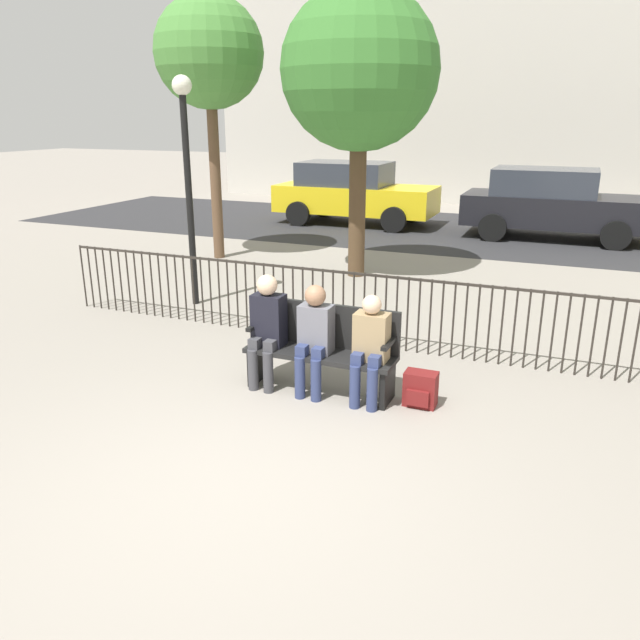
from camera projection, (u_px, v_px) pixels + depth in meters
name	position (u px, v px, depth m)	size (l,w,h in m)	color
ground_plane	(233.00, 481.00, 5.02)	(80.00, 80.00, 0.00)	gray
park_bench	(323.00, 346.00, 6.56)	(1.60, 0.45, 0.92)	black
seated_person_0	(267.00, 324.00, 6.60)	(0.34, 0.39, 1.23)	#3D3D42
seated_person_1	(314.00, 334.00, 6.41)	(0.34, 0.39, 1.17)	navy
seated_person_2	(370.00, 344.00, 6.20)	(0.34, 0.39, 1.13)	navy
backpack	(420.00, 389.00, 6.27)	(0.33, 0.24, 0.36)	maroon
fence_railing	(364.00, 303.00, 7.79)	(9.01, 0.03, 0.95)	#2D2823
tree_1	(209.00, 54.00, 11.66)	(2.06, 2.06, 4.95)	brown
tree_2	(360.00, 71.00, 10.35)	(2.66, 2.66, 4.85)	#4C3823
lamp_post	(186.00, 156.00, 9.04)	(0.28, 0.28, 3.34)	black
street_surface	(474.00, 233.00, 15.56)	(24.00, 6.00, 0.01)	#2B2B2D
parked_car_0	(353.00, 192.00, 16.58)	(4.20, 1.94, 1.62)	yellow
parked_car_2	(553.00, 203.00, 14.57)	(4.20, 1.94, 1.62)	black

